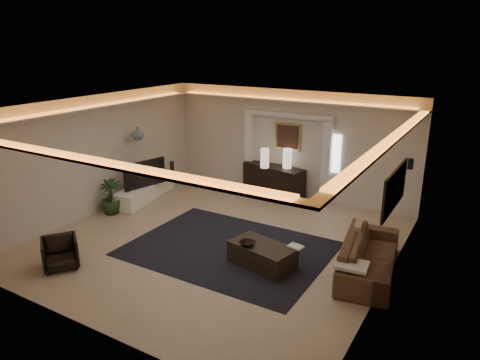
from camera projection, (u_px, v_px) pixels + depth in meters
The scene contains 33 objects.
floor at pixel (218, 241), 9.56m from camera, with size 7.00×7.00×0.00m, color tan.
ceiling at pixel (216, 106), 8.67m from camera, with size 7.00×7.00×0.00m, color white.
wall_back at pixel (288, 144), 11.98m from camera, with size 7.00×7.00×0.00m, color beige.
wall_front at pixel (80, 241), 6.24m from camera, with size 7.00×7.00×0.00m, color beige.
wall_left at pixel (97, 155), 10.81m from camera, with size 7.00×7.00×0.00m, color beige.
wall_right at pixel (391, 209), 7.42m from camera, with size 7.00×7.00×0.00m, color beige.
cove_soffit at pixel (216, 121), 8.76m from camera, with size 7.00×7.00×0.04m, color silver.
daylight_slit at pixel (336, 154), 11.34m from camera, with size 0.25×0.03×1.00m, color white.
area_rug at pixel (229, 249), 9.20m from camera, with size 4.00×3.00×0.01m, color black.
pilaster_left at pixel (249, 152), 12.56m from camera, with size 0.22×0.20×2.20m, color silver.
pilaster_right at pixel (327, 163), 11.45m from camera, with size 0.22×0.20×2.20m, color silver.
alcove_header at pixel (288, 115), 11.66m from camera, with size 2.52×0.20×0.12m, color silver.
painting_frame at pixel (288, 137), 11.90m from camera, with size 0.74×0.04×0.74m, color tan.
painting_canvas at pixel (287, 137), 11.88m from camera, with size 0.62×0.02×0.62m, color #4C2D1E.
art_panel_frame at pixel (395, 189), 7.60m from camera, with size 0.04×1.64×0.74m, color black.
art_panel_gold at pixel (393, 189), 7.61m from camera, with size 0.02×1.50×0.62m, color tan.
wall_sconce at pixel (410, 164), 9.21m from camera, with size 0.12×0.12×0.22m, color black.
wall_niche at pixel (138, 137), 11.87m from camera, with size 0.10×0.55×0.04m, color silver.
console at pixel (273, 181), 12.24m from camera, with size 1.79×0.56×0.89m, color black.
lamp_left at pixel (265, 159), 11.87m from camera, with size 0.24×0.24×0.52m, color beige.
lamp_right at pixel (287, 159), 11.84m from camera, with size 0.24×0.24×0.53m, color white.
media_ledge at pixel (145, 191), 12.01m from camera, with size 0.58×2.32×0.44m, color white.
tv at pixel (142, 173), 11.63m from camera, with size 0.16×1.23×0.71m, color black.
figurine at pixel (172, 166), 12.84m from camera, with size 0.12×0.12×0.34m, color black.
ginger_jar at pixel (138, 133), 11.41m from camera, with size 0.33×0.33×0.34m, color #3B4658.
plant at pixel (111, 197), 10.93m from camera, with size 0.49×0.49×0.88m, color #1E3819.
sofa at pixel (369, 255), 8.18m from camera, with size 0.92×2.34×0.68m, color #4A2316.
throw_blanket at pixel (352, 265), 7.41m from camera, with size 0.53×0.43×0.06m, color #FBE8C3.
throw_pillow at pixel (358, 233), 8.62m from camera, with size 0.12×0.41×0.41m, color #988966.
coffee_table at pixel (262, 256), 8.47m from camera, with size 1.23×0.67×0.46m, color black.
bowl at pixel (247, 244), 8.39m from camera, with size 0.29×0.29×0.07m, color black.
magazine at pixel (296, 248), 8.30m from camera, with size 0.28×0.20×0.03m, color silver.
armchair at pixel (60, 253), 8.38m from camera, with size 0.63×0.65×0.59m, color black.
Camera 1 is at (4.84, -7.24, 4.17)m, focal length 33.15 mm.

